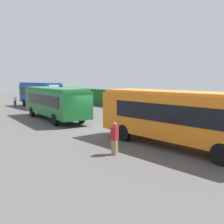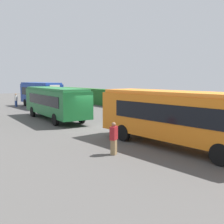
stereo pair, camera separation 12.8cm
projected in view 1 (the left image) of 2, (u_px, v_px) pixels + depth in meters
The scene contains 9 objects.
ground_plane at pixel (91, 127), 21.37m from camera, with size 112.63×112.63×0.00m, color #514F4C.
bus_blue at pixel (40, 93), 36.18m from camera, with size 8.85×2.75×3.29m.
bus_green at pixel (54, 101), 25.03m from camera, with size 10.46×3.06×2.96m.
bus_orange at pixel (178, 115), 14.73m from camera, with size 10.36×3.30×3.09m.
person_left at pixel (15, 100), 36.91m from camera, with size 0.45×0.37×1.79m.
person_center at pixel (153, 119), 18.63m from camera, with size 0.44×0.48×1.90m.
person_right at pixel (115, 138), 13.47m from camera, with size 0.47×0.53×1.63m.
hedge_row at pixel (182, 105), 27.38m from camera, with size 68.31×1.33×2.30m, color #246122.
traffic_cone at pixel (107, 106), 34.75m from camera, with size 0.36×0.36×0.60m, color orange.
Camera 1 is at (18.12, -10.89, 3.75)m, focal length 43.65 mm.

